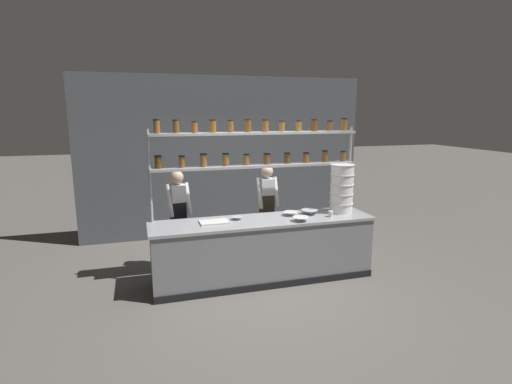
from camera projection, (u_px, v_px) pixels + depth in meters
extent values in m
plane|color=#5B5651|center=(263.00, 279.00, 5.96)|extent=(40.00, 40.00, 0.00)
cube|color=#4C5156|center=(226.00, 157.00, 7.95)|extent=(5.66, 0.12, 3.13)
cube|color=gray|center=(263.00, 251.00, 5.87)|extent=(3.20, 0.72, 0.88)
cube|color=#999BA0|center=(263.00, 221.00, 5.78)|extent=(3.26, 0.76, 0.04)
cube|color=black|center=(271.00, 286.00, 5.61)|extent=(3.20, 0.03, 0.10)
cylinder|color=#999BA0|center=(151.00, 209.00, 5.61)|extent=(0.04, 0.04, 2.22)
cylinder|color=#999BA0|center=(348.00, 196.00, 6.48)|extent=(0.04, 0.04, 2.22)
cube|color=#999BA0|center=(257.00, 166.00, 5.94)|extent=(3.10, 0.28, 0.04)
cylinder|color=#513314|center=(158.00, 163.00, 5.52)|extent=(0.10, 0.10, 0.16)
cylinder|color=black|center=(158.00, 156.00, 5.50)|extent=(0.10, 0.10, 0.02)
cylinder|color=brown|center=(182.00, 162.00, 5.61)|extent=(0.09, 0.09, 0.15)
cylinder|color=black|center=(182.00, 156.00, 5.59)|extent=(0.09, 0.09, 0.02)
cylinder|color=brown|center=(204.00, 161.00, 5.70)|extent=(0.10, 0.10, 0.17)
cylinder|color=black|center=(203.00, 154.00, 5.68)|extent=(0.10, 0.10, 0.02)
cylinder|color=brown|center=(226.00, 160.00, 5.79)|extent=(0.10, 0.10, 0.17)
cylinder|color=black|center=(226.00, 154.00, 5.77)|extent=(0.10, 0.10, 0.02)
cylinder|color=brown|center=(246.00, 160.00, 5.88)|extent=(0.09, 0.09, 0.15)
cylinder|color=black|center=(246.00, 154.00, 5.86)|extent=(0.09, 0.09, 0.02)
cylinder|color=brown|center=(267.00, 159.00, 5.96)|extent=(0.09, 0.09, 0.15)
cylinder|color=black|center=(267.00, 154.00, 5.95)|extent=(0.10, 0.10, 0.02)
cylinder|color=#513314|center=(287.00, 159.00, 6.06)|extent=(0.09, 0.09, 0.15)
cylinder|color=black|center=(287.00, 153.00, 6.04)|extent=(0.09, 0.09, 0.02)
cylinder|color=brown|center=(306.00, 158.00, 6.14)|extent=(0.09, 0.09, 0.14)
cylinder|color=black|center=(306.00, 153.00, 6.13)|extent=(0.09, 0.09, 0.02)
cylinder|color=brown|center=(325.00, 157.00, 6.23)|extent=(0.08, 0.08, 0.16)
cylinder|color=black|center=(325.00, 151.00, 6.21)|extent=(0.08, 0.08, 0.02)
cylinder|color=brown|center=(343.00, 157.00, 6.32)|extent=(0.09, 0.09, 0.14)
cylinder|color=black|center=(343.00, 152.00, 6.31)|extent=(0.09, 0.09, 0.02)
cube|color=#999BA0|center=(257.00, 133.00, 5.84)|extent=(3.10, 0.28, 0.04)
cylinder|color=brown|center=(157.00, 127.00, 5.42)|extent=(0.09, 0.09, 0.17)
cylinder|color=black|center=(156.00, 120.00, 5.40)|extent=(0.09, 0.09, 0.02)
cylinder|color=brown|center=(176.00, 127.00, 5.50)|extent=(0.08, 0.08, 0.17)
cylinder|color=black|center=(176.00, 120.00, 5.48)|extent=(0.09, 0.09, 0.02)
cylinder|color=brown|center=(195.00, 128.00, 5.57)|extent=(0.09, 0.09, 0.14)
cylinder|color=black|center=(194.00, 122.00, 5.55)|extent=(0.09, 0.09, 0.02)
cylinder|color=brown|center=(213.00, 127.00, 5.64)|extent=(0.10, 0.10, 0.16)
cylinder|color=black|center=(213.00, 120.00, 5.62)|extent=(0.10, 0.10, 0.02)
cylinder|color=brown|center=(231.00, 127.00, 5.71)|extent=(0.08, 0.08, 0.16)
cylinder|color=black|center=(231.00, 120.00, 5.70)|extent=(0.08, 0.08, 0.02)
cylinder|color=brown|center=(248.00, 126.00, 5.79)|extent=(0.09, 0.09, 0.17)
cylinder|color=black|center=(248.00, 120.00, 5.77)|extent=(0.10, 0.10, 0.02)
cylinder|color=brown|center=(265.00, 126.00, 5.86)|extent=(0.09, 0.09, 0.16)
cylinder|color=black|center=(265.00, 120.00, 5.84)|extent=(0.10, 0.10, 0.02)
cylinder|color=brown|center=(282.00, 127.00, 5.94)|extent=(0.08, 0.08, 0.14)
cylinder|color=black|center=(282.00, 121.00, 5.92)|extent=(0.09, 0.09, 0.02)
cylinder|color=brown|center=(298.00, 126.00, 6.01)|extent=(0.09, 0.09, 0.15)
cylinder|color=black|center=(299.00, 121.00, 5.99)|extent=(0.10, 0.10, 0.02)
cylinder|color=#513314|center=(314.00, 126.00, 6.08)|extent=(0.10, 0.10, 0.16)
cylinder|color=black|center=(314.00, 120.00, 6.06)|extent=(0.10, 0.10, 0.02)
cylinder|color=brown|center=(330.00, 126.00, 6.16)|extent=(0.08, 0.08, 0.14)
cylinder|color=black|center=(330.00, 121.00, 6.14)|extent=(0.08, 0.08, 0.02)
cylinder|color=brown|center=(344.00, 125.00, 6.22)|extent=(0.10, 0.10, 0.17)
cylinder|color=black|center=(344.00, 119.00, 6.20)|extent=(0.10, 0.10, 0.02)
cylinder|color=black|center=(175.00, 246.00, 6.27)|extent=(0.11, 0.11, 0.76)
cylinder|color=black|center=(185.00, 245.00, 6.34)|extent=(0.11, 0.11, 0.76)
cube|color=black|center=(178.00, 212.00, 6.20)|extent=(0.25, 0.21, 0.33)
cube|color=white|center=(178.00, 193.00, 6.14)|extent=(0.25, 0.22, 0.27)
sphere|color=tan|center=(177.00, 177.00, 6.09)|extent=(0.20, 0.20, 0.20)
cylinder|color=white|center=(170.00, 201.00, 6.04)|extent=(0.11, 0.25, 0.50)
cylinder|color=white|center=(188.00, 199.00, 6.17)|extent=(0.11, 0.25, 0.50)
cylinder|color=black|center=(262.00, 236.00, 6.74)|extent=(0.11, 0.11, 0.77)
cylinder|color=black|center=(271.00, 235.00, 6.79)|extent=(0.11, 0.11, 0.77)
cube|color=#473828|center=(267.00, 204.00, 6.66)|extent=(0.22, 0.17, 0.33)
cube|color=white|center=(267.00, 187.00, 6.60)|extent=(0.22, 0.18, 0.27)
sphere|color=beige|center=(267.00, 171.00, 6.55)|extent=(0.20, 0.20, 0.20)
cylinder|color=white|center=(260.00, 193.00, 6.52)|extent=(0.07, 0.24, 0.51)
cylinder|color=white|center=(276.00, 192.00, 6.60)|extent=(0.07, 0.24, 0.51)
cylinder|color=white|center=(341.00, 208.00, 6.19)|extent=(0.35, 0.35, 0.14)
cylinder|color=silver|center=(341.00, 203.00, 6.17)|extent=(0.37, 0.37, 0.01)
cylinder|color=white|center=(341.00, 198.00, 6.16)|extent=(0.35, 0.35, 0.14)
cylinder|color=silver|center=(341.00, 194.00, 6.14)|extent=(0.37, 0.37, 0.01)
cylinder|color=white|center=(342.00, 189.00, 6.13)|extent=(0.35, 0.35, 0.14)
cylinder|color=silver|center=(342.00, 184.00, 6.11)|extent=(0.37, 0.37, 0.01)
cylinder|color=white|center=(342.00, 179.00, 6.10)|extent=(0.35, 0.35, 0.14)
cylinder|color=silver|center=(342.00, 175.00, 6.08)|extent=(0.37, 0.37, 0.01)
cylinder|color=white|center=(343.00, 170.00, 6.07)|extent=(0.35, 0.35, 0.14)
cylinder|color=silver|center=(343.00, 165.00, 6.05)|extent=(0.37, 0.37, 0.01)
cube|color=silver|center=(214.00, 222.00, 5.60)|extent=(0.40, 0.26, 0.02)
cylinder|color=#B2B7BC|center=(309.00, 214.00, 6.06)|extent=(0.12, 0.12, 0.01)
cone|color=#B2B7BC|center=(309.00, 212.00, 6.06)|extent=(0.26, 0.26, 0.07)
cylinder|color=silver|center=(290.00, 215.00, 6.00)|extent=(0.10, 0.10, 0.01)
cone|color=silver|center=(290.00, 214.00, 5.99)|extent=(0.21, 0.21, 0.06)
cylinder|color=silver|center=(301.00, 221.00, 5.68)|extent=(0.11, 0.11, 0.01)
cone|color=silver|center=(301.00, 219.00, 5.68)|extent=(0.24, 0.24, 0.06)
cylinder|color=#B2B7BC|center=(237.00, 219.00, 5.77)|extent=(0.07, 0.07, 0.01)
cone|color=#B2B7BC|center=(237.00, 218.00, 5.76)|extent=(0.16, 0.16, 0.04)
cylinder|color=silver|center=(331.00, 214.00, 5.92)|extent=(0.07, 0.07, 0.09)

